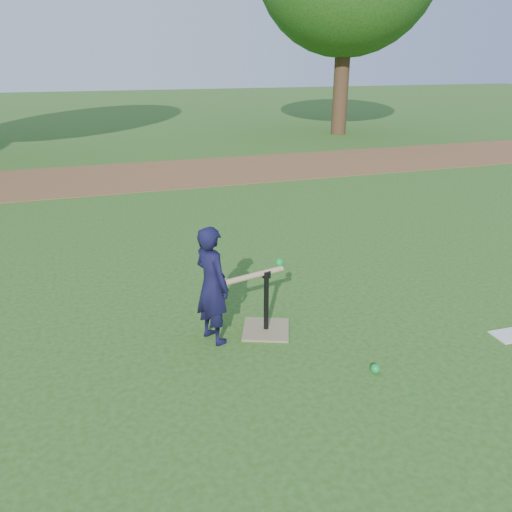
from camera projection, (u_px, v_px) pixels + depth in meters
name	position (u px, v px, depth m)	size (l,w,h in m)	color
ground	(305.00, 342.00, 4.55)	(80.00, 80.00, 0.00)	#285116
dirt_strip	(170.00, 174.00, 11.16)	(24.00, 3.00, 0.01)	brown
child	(212.00, 285.00, 4.40)	(0.40, 0.26, 1.09)	black
wiffle_ball_ground	(375.00, 369.00, 4.09)	(0.08, 0.08, 0.08)	#0D9635
clipboard	(510.00, 335.00, 4.64)	(0.30, 0.23, 0.01)	silver
batting_tee	(266.00, 320.00, 4.70)	(0.56, 0.56, 0.61)	#847754
swing_action	(257.00, 273.00, 4.48)	(0.65, 0.23, 0.12)	tan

